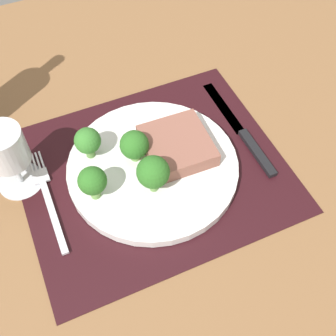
{
  "coord_description": "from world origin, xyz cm",
  "views": [
    {
      "loc": [
        -13.52,
        -36.69,
        55.5
      ],
      "look_at": [
        1.89,
        -1.67,
        1.9
      ],
      "focal_mm": 45.38,
      "sensor_mm": 36.0,
      "label": 1
    }
  ],
  "objects": [
    {
      "name": "ground_plane",
      "position": [
        0.0,
        0.0,
        -1.5
      ],
      "size": [
        140.0,
        110.0,
        3.0
      ],
      "primitive_type": "cube",
      "color": "brown"
    },
    {
      "name": "placemat",
      "position": [
        0.0,
        0.0,
        0.15
      ],
      "size": [
        40.86,
        34.68,
        0.3
      ],
      "primitive_type": "cube",
      "color": "black",
      "rests_on": "ground_plane"
    },
    {
      "name": "plate",
      "position": [
        0.0,
        0.0,
        1.1
      ],
      "size": [
        26.91,
        26.91,
        1.6
      ],
      "primitive_type": "cylinder",
      "color": "white",
      "rests_on": "placemat"
    },
    {
      "name": "steak",
      "position": [
        4.58,
        0.89,
        3.21
      ],
      "size": [
        10.39,
        10.81,
        2.62
      ],
      "primitive_type": "cube",
      "rotation": [
        0.0,
        0.0,
        -0.03
      ],
      "color": "#8C5647",
      "rests_on": "plate"
    },
    {
      "name": "broccoli_back_left",
      "position": [
        -8.29,
        5.59,
        5.36
      ],
      "size": [
        4.11,
        4.11,
        5.65
      ],
      "color": "#5B8942",
      "rests_on": "plate"
    },
    {
      "name": "broccoli_center",
      "position": [
        -1.98,
        2.24,
        5.05
      ],
      "size": [
        4.53,
        4.53,
        5.5
      ],
      "color": "#6B994C",
      "rests_on": "plate"
    },
    {
      "name": "broccoli_near_steak",
      "position": [
        -9.9,
        -1.95,
        5.64
      ],
      "size": [
        4.2,
        4.2,
        6.02
      ],
      "color": "#6B994C",
      "rests_on": "plate"
    },
    {
      "name": "broccoli_front_edge",
      "position": [
        -1.56,
        -4.24,
        6.05
      ],
      "size": [
        4.87,
        4.87,
        6.69
      ],
      "color": "#6B994C",
      "rests_on": "plate"
    },
    {
      "name": "fork",
      "position": [
        -16.67,
        1.42,
        0.55
      ],
      "size": [
        2.4,
        19.2,
        0.5
      ],
      "rotation": [
        0.0,
        0.0,
        0.03
      ],
      "color": "silver",
      "rests_on": "placemat"
    },
    {
      "name": "knife",
      "position": [
        16.8,
        0.53,
        0.6
      ],
      "size": [
        1.8,
        23.0,
        0.8
      ],
      "rotation": [
        0.0,
        0.0,
        -0.0
      ],
      "color": "black",
      "rests_on": "placemat"
    },
    {
      "name": "wine_glass",
      "position": [
        -19.7,
        6.47,
        7.69
      ],
      "size": [
        7.12,
        7.12,
        11.58
      ],
      "color": "silver",
      "rests_on": "ground_plane"
    }
  ]
}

